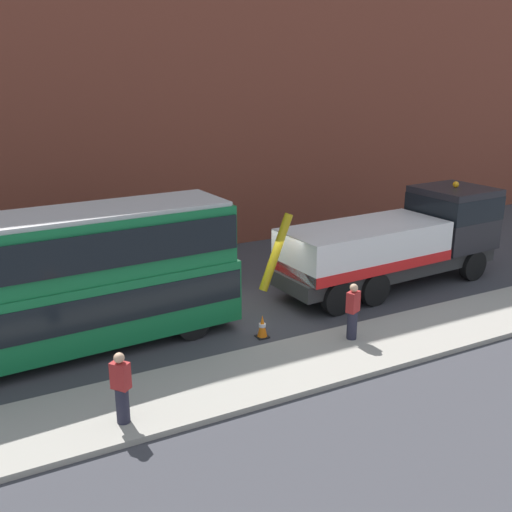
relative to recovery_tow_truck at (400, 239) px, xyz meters
The scene contains 8 objects.
ground_plane 6.30m from the recovery_tow_truck, behind, with size 120.00×120.00×0.00m, color #38383D.
near_kerb 7.36m from the recovery_tow_truck, 147.45° to the right, with size 60.00×2.80×0.15m, color gray.
building_facade 12.08m from the recovery_tow_truck, 125.87° to the left, with size 60.00×1.50×16.00m.
recovery_tow_truck is the anchor object (origin of this frame).
double_decker_bus 12.60m from the recovery_tow_truck, behind, with size 11.15×3.21×4.06m.
pedestrian_onlooker 12.60m from the recovery_tow_truck, 159.11° to the right, with size 0.45×0.48×1.71m.
pedestrian_bystander 5.72m from the recovery_tow_truck, 144.10° to the right, with size 0.47×0.40×1.71m.
traffic_cone_near_bus 7.10m from the recovery_tow_truck, 165.42° to the right, with size 0.36×0.36×0.72m.
Camera 1 is at (-8.45, -16.45, 7.68)m, focal length 41.45 mm.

